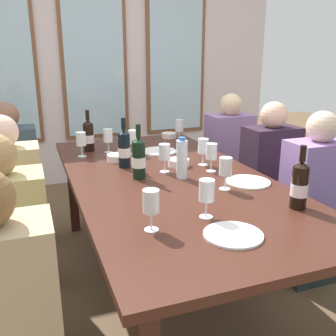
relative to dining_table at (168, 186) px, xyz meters
name	(u,v)px	position (x,y,z in m)	size (l,w,h in m)	color
ground_plane	(168,285)	(0.00, 0.00, -0.67)	(12.00, 12.00, 0.00)	brown
back_wall_with_windows	(93,52)	(0.00, 2.34, 0.78)	(4.29, 0.10, 2.90)	silver
dining_table	(168,186)	(0.00, 0.00, 0.00)	(1.09, 2.25, 0.74)	#411F16
white_plate_0	(233,235)	(-0.02, -0.81, 0.07)	(0.24, 0.24, 0.01)	white
white_plate_1	(248,182)	(0.38, -0.27, 0.07)	(0.25, 0.25, 0.01)	white
white_plate_2	(159,151)	(0.14, 0.56, 0.07)	(0.26, 0.26, 0.01)	white
wine_bottle_0	(89,136)	(-0.34, 0.76, 0.18)	(0.08, 0.08, 0.30)	black
wine_bottle_1	(300,185)	(0.40, -0.66, 0.18)	(0.08, 0.08, 0.30)	black
wine_bottle_2	(139,158)	(-0.17, 0.02, 0.19)	(0.08, 0.08, 0.31)	black
wine_bottle_3	(124,149)	(-0.19, 0.27, 0.19)	(0.08, 0.08, 0.31)	black
tasting_bowl_0	(117,158)	(-0.21, 0.43, 0.09)	(0.13, 0.13, 0.05)	white
tasting_bowl_1	(169,135)	(0.38, 0.99, 0.09)	(0.13, 0.13, 0.04)	white
tasting_bowl_2	(179,163)	(0.14, 0.17, 0.09)	(0.14, 0.14, 0.05)	white
water_bottle	(182,159)	(0.06, -0.06, 0.18)	(0.06, 0.06, 0.24)	white
wine_glass_0	(164,153)	(0.01, 0.08, 0.19)	(0.07, 0.07, 0.17)	white
wine_glass_1	(226,167)	(0.20, -0.32, 0.19)	(0.07, 0.07, 0.17)	white
wine_glass_2	(151,203)	(-0.31, -0.65, 0.18)	(0.07, 0.07, 0.17)	white
wine_glass_3	(212,153)	(0.28, -0.01, 0.18)	(0.07, 0.07, 0.17)	white
wine_glass_4	(81,140)	(-0.41, 0.62, 0.18)	(0.07, 0.07, 0.17)	white
wine_glass_5	(133,138)	(-0.05, 0.56, 0.19)	(0.07, 0.07, 0.17)	white
wine_glass_6	(179,126)	(0.42, 0.87, 0.18)	(0.07, 0.07, 0.17)	white
wine_glass_7	(203,147)	(0.29, 0.14, 0.19)	(0.07, 0.07, 0.17)	white
wine_glass_8	(207,192)	(-0.05, -0.61, 0.18)	(0.07, 0.07, 0.17)	white
wine_glass_9	(89,129)	(-0.30, 0.97, 0.19)	(0.07, 0.07, 0.17)	white
wine_glass_10	(108,136)	(-0.21, 0.67, 0.19)	(0.07, 0.07, 0.17)	white
seated_person_0	(11,214)	(-0.89, 0.26, -0.15)	(0.38, 0.24, 1.11)	#36293D
seated_person_1	(269,181)	(0.89, 0.25, -0.15)	(0.38, 0.24, 1.11)	#283A31
seated_person_2	(8,259)	(-0.89, -0.28, -0.15)	(0.38, 0.24, 1.11)	#33382E
seated_person_3	(313,204)	(0.89, -0.23, -0.15)	(0.38, 0.24, 1.11)	#293430
seated_person_6	(13,182)	(-0.89, 0.87, -0.15)	(0.38, 0.24, 1.11)	#392136
seated_person_7	(228,160)	(0.89, 0.86, -0.15)	(0.38, 0.24, 1.11)	#2E363F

